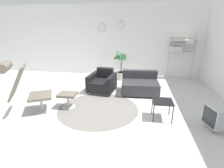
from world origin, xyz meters
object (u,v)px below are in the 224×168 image
at_px(lounge_chair, 22,83).
at_px(couch_low, 140,85).
at_px(armchair_red, 102,83).
at_px(side_table, 163,103).
at_px(crt_television, 220,117).
at_px(ottoman, 68,97).
at_px(shelf_unit, 181,44).
at_px(potted_plant, 121,67).

xyz_separation_m(lounge_chair, couch_low, (2.73, 1.74, -0.52)).
relative_size(armchair_red, side_table, 2.12).
xyz_separation_m(armchair_red, crt_television, (2.78, -1.78, 0.01)).
bearing_deg(ottoman, side_table, -5.52).
relative_size(couch_low, shelf_unit, 0.63).
bearing_deg(couch_low, shelf_unit, -132.95).
distance_m(ottoman, shelf_unit, 4.61).
distance_m(ottoman, side_table, 2.34).
height_order(ottoman, side_table, side_table).
bearing_deg(armchair_red, ottoman, 71.41).
bearing_deg(shelf_unit, lounge_chair, -140.29).
bearing_deg(armchair_red, potted_plant, -100.98).
relative_size(armchair_red, potted_plant, 0.79).
relative_size(side_table, potted_plant, 0.37).
bearing_deg(side_table, crt_television, -13.64).
bearing_deg(side_table, lounge_chair, -176.37).
bearing_deg(potted_plant, crt_television, -53.33).
relative_size(potted_plant, shelf_unit, 0.66).
height_order(lounge_chair, ottoman, lounge_chair).
height_order(couch_low, shelf_unit, shelf_unit).
bearing_deg(armchair_red, couch_low, -170.54).
bearing_deg(ottoman, armchair_red, 63.32).
distance_m(armchair_red, side_table, 2.26).
bearing_deg(couch_low, side_table, 104.85).
height_order(lounge_chair, crt_television, lounge_chair).
xyz_separation_m(crt_television, potted_plant, (-2.32, 3.11, 0.22)).
bearing_deg(potted_plant, lounge_chair, -123.30).
height_order(side_table, shelf_unit, shelf_unit).
relative_size(lounge_chair, crt_television, 2.16).
distance_m(lounge_chair, side_table, 3.24).
xyz_separation_m(ottoman, crt_television, (3.42, -0.49, -0.01)).
bearing_deg(armchair_red, side_table, 146.07).
height_order(armchair_red, crt_television, armchair_red).
distance_m(side_table, potted_plant, 3.09).
bearing_deg(crt_television, lounge_chair, 72.59).
xyz_separation_m(couch_low, potted_plant, (-0.72, 1.31, 0.25)).
bearing_deg(potted_plant, shelf_unit, 11.11).
relative_size(side_table, crt_television, 0.75).
distance_m(ottoman, couch_low, 2.25).
xyz_separation_m(armchair_red, side_table, (1.68, -1.51, 0.12)).
distance_m(ottoman, armchair_red, 1.44).
relative_size(ottoman, shelf_unit, 0.25).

